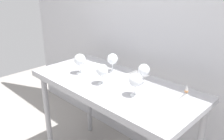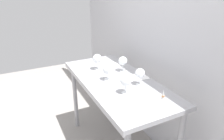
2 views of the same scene
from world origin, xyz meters
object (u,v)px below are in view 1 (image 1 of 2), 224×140
at_px(wine_glass_near_center, 102,71).
at_px(tasting_sheet_lower, 92,67).
at_px(wine_glass_far_right, 144,70).
at_px(wine_glass_near_right, 135,80).
at_px(wine_glass_far_left, 113,59).
at_px(tasting_sheet_upper, 131,77).
at_px(wine_glass_near_left, 80,60).
at_px(decanter_funnel, 186,97).

relative_size(wine_glass_near_center, tasting_sheet_lower, 0.81).
bearing_deg(wine_glass_far_right, wine_glass_near_right, -67.82).
bearing_deg(wine_glass_near_center, wine_glass_far_left, 117.67).
bearing_deg(wine_glass_far_right, tasting_sheet_lower, -177.11).
height_order(wine_glass_near_right, wine_glass_far_right, wine_glass_near_right).
distance_m(wine_glass_near_center, wine_glass_far_left, 0.27).
bearing_deg(wine_glass_far_left, tasting_sheet_upper, 5.87).
distance_m(wine_glass_far_right, tasting_sheet_upper, 0.19).
relative_size(wine_glass_near_right, tasting_sheet_lower, 0.83).
height_order(wine_glass_far_right, tasting_sheet_lower, wine_glass_far_right).
xyz_separation_m(wine_glass_far_right, tasting_sheet_upper, (-0.15, 0.04, -0.11)).
bearing_deg(wine_glass_far_right, wine_glass_far_left, 177.11).
distance_m(wine_glass_far_right, wine_glass_near_center, 0.32).
relative_size(wine_glass_near_left, wine_glass_near_center, 1.08).
distance_m(wine_glass_near_left, wine_glass_near_right, 0.60).
bearing_deg(wine_glass_far_right, wine_glass_near_center, -134.95).
height_order(wine_glass_near_right, wine_glass_far_left, wine_glass_near_right).
relative_size(wine_glass_near_left, wine_glass_near_right, 1.04).
bearing_deg(wine_glass_near_left, wine_glass_near_right, 0.51).
bearing_deg(wine_glass_far_left, wine_glass_near_right, -26.73).
distance_m(wine_glass_near_left, tasting_sheet_lower, 0.22).
bearing_deg(decanter_funnel, tasting_sheet_upper, 171.71).
bearing_deg(wine_glass_near_right, decanter_funnel, 28.68).
distance_m(wine_glass_near_right, decanter_funnel, 0.34).
bearing_deg(wine_glass_far_right, wine_glass_near_left, -158.39).
xyz_separation_m(wine_glass_near_center, decanter_funnel, (0.60, 0.18, -0.07)).
height_order(wine_glass_far_left, decanter_funnel, wine_glass_far_left).
height_order(wine_glass_near_center, tasting_sheet_lower, wine_glass_near_center).
bearing_deg(wine_glass_far_right, decanter_funnel, -5.90).
bearing_deg(wine_glass_near_right, wine_glass_far_left, 153.27).
bearing_deg(tasting_sheet_upper, tasting_sheet_lower, -165.49).
bearing_deg(wine_glass_near_left, wine_glass_far_left, 53.07).
distance_m(wine_glass_near_left, wine_glass_far_right, 0.56).
height_order(wine_glass_near_center, wine_glass_far_left, wine_glass_far_left).
height_order(wine_glass_near_left, wine_glass_near_center, wine_glass_near_left).
xyz_separation_m(wine_glass_far_right, wine_glass_far_left, (-0.35, 0.02, 0.00)).
xyz_separation_m(wine_glass_far_left, tasting_sheet_upper, (0.20, 0.02, -0.11)).
height_order(tasting_sheet_lower, decanter_funnel, decanter_funnel).
relative_size(wine_glass_near_right, tasting_sheet_upper, 0.61).
bearing_deg(wine_glass_near_left, decanter_funnel, 10.54).
relative_size(tasting_sheet_upper, decanter_funnel, 2.09).
relative_size(wine_glass_near_center, wine_glass_far_left, 0.99).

